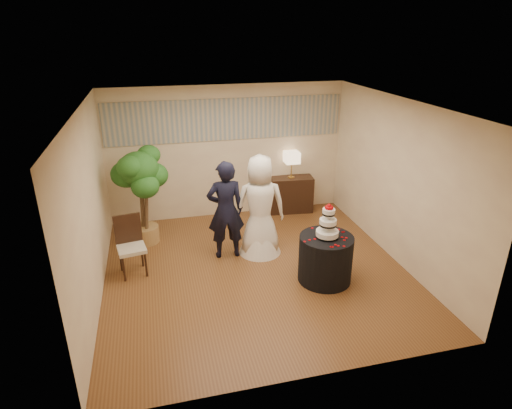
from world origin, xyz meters
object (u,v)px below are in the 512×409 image
object	(u,v)px
table_lamp	(292,165)
side_chair	(131,247)
cake_table	(325,259)
groom	(226,210)
console	(291,194)
ficus_tree	(142,196)
bride	(260,206)
wedding_cake	(328,221)

from	to	relation	value
table_lamp	side_chair	xyz separation A→B (m)	(-3.38, -1.89, -0.58)
cake_table	groom	bearing A→B (deg)	140.07
console	ficus_tree	xyz separation A→B (m)	(-3.17, -0.76, 0.55)
bride	table_lamp	distance (m)	2.03
cake_table	side_chair	world-z (taller)	side_chair
table_lamp	bride	bearing A→B (deg)	-124.11
cake_table	console	size ratio (longest dim) A/B	0.91
groom	ficus_tree	xyz separation A→B (m)	(-1.42, 0.90, 0.05)
wedding_cake	ficus_tree	distance (m)	3.52
groom	cake_table	distance (m)	1.91
cake_table	ficus_tree	xyz separation A→B (m)	(-2.83, 2.08, 0.56)
wedding_cake	side_chair	world-z (taller)	wedding_cake
wedding_cake	console	size ratio (longest dim) A/B	0.59
bride	side_chair	size ratio (longest dim) A/B	1.84
bride	ficus_tree	bearing A→B (deg)	-17.52
cake_table	side_chair	xyz separation A→B (m)	(-3.04, 0.95, 0.11)
bride	wedding_cake	xyz separation A→B (m)	(0.79, -1.16, 0.14)
side_chair	console	bearing A→B (deg)	19.18
cake_table	console	bearing A→B (deg)	83.15
groom	side_chair	distance (m)	1.69
wedding_cake	ficus_tree	xyz separation A→B (m)	(-2.83, 2.08, -0.12)
wedding_cake	side_chair	distance (m)	3.24
bride	side_chair	world-z (taller)	bride
bride	cake_table	size ratio (longest dim) A/B	2.13
wedding_cake	table_lamp	size ratio (longest dim) A/B	0.98
wedding_cake	table_lamp	xyz separation A→B (m)	(0.34, 2.84, 0.02)
wedding_cake	console	world-z (taller)	wedding_cake
groom	console	distance (m)	2.46
groom	ficus_tree	size ratio (longest dim) A/B	0.94
ficus_tree	table_lamp	bearing A→B (deg)	13.49
ficus_tree	console	bearing A→B (deg)	13.49
groom	ficus_tree	distance (m)	1.68
groom	wedding_cake	bearing A→B (deg)	141.38
groom	cake_table	world-z (taller)	groom
wedding_cake	table_lamp	bearing A→B (deg)	83.15
cake_table	table_lamp	world-z (taller)	table_lamp
cake_table	table_lamp	distance (m)	2.94
console	groom	bearing A→B (deg)	-130.83
groom	table_lamp	bearing A→B (deg)	-135.25
groom	side_chair	bearing A→B (deg)	9.50
groom	cake_table	size ratio (longest dim) A/B	2.06
groom	table_lamp	xyz separation A→B (m)	(1.75, 1.66, 0.19)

